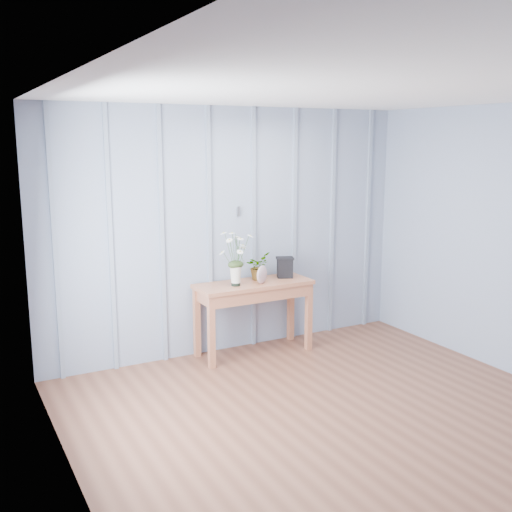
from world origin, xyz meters
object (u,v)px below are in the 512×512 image
daisy_vase (236,251)px  felt_disc_vessel (262,275)px  sideboard (254,293)px  carved_box (285,267)px

daisy_vase → felt_disc_vessel: daisy_vase is taller
daisy_vase → felt_disc_vessel: bearing=-10.5°
sideboard → daisy_vase: daisy_vase is taller
carved_box → sideboard: bearing=-175.0°
carved_box → daisy_vase: bearing=-172.8°
daisy_vase → carved_box: bearing=7.2°
sideboard → daisy_vase: bearing=-169.1°
sideboard → carved_box: bearing=5.0°
daisy_vase → felt_disc_vessel: 0.37m
felt_disc_vessel → daisy_vase: bearing=137.9°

